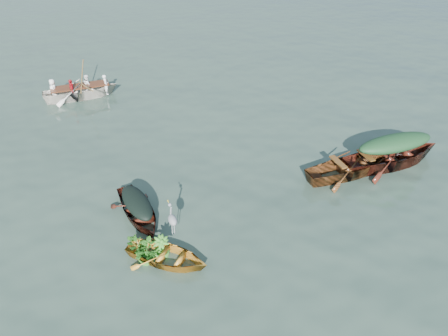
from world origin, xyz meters
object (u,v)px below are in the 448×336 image
object	(u,v)px
heron	(173,224)
yellow_dinghy	(167,261)
dark_covered_boat	(139,217)
rowed_boat	(82,98)
green_tarp_boat	(390,165)
open_wooden_boat	(349,174)

from	to	relation	value
heron	yellow_dinghy	bearing A→B (deg)	-174.81
yellow_dinghy	dark_covered_boat	world-z (taller)	dark_covered_boat
rowed_boat	heron	distance (m)	10.56
yellow_dinghy	dark_covered_boat	bearing A→B (deg)	50.30
green_tarp_boat	heron	xyz separation A→B (m)	(-7.97, -1.05, 0.82)
dark_covered_boat	rowed_boat	bearing A→B (deg)	85.61
yellow_dinghy	open_wooden_boat	bearing A→B (deg)	-35.01
dark_covered_boat	heron	world-z (taller)	heron
dark_covered_boat	heron	bearing A→B (deg)	-76.47
dark_covered_boat	heron	size ratio (longest dim) A/B	3.52
dark_covered_boat	rowed_boat	distance (m)	8.90
open_wooden_boat	dark_covered_boat	bearing A→B (deg)	85.93
open_wooden_boat	rowed_boat	size ratio (longest dim) A/B	1.00
dark_covered_boat	open_wooden_boat	world-z (taller)	open_wooden_boat
open_wooden_boat	rowed_boat	bearing A→B (deg)	38.74
dark_covered_boat	open_wooden_boat	size ratio (longest dim) A/B	0.73
green_tarp_boat	open_wooden_boat	bearing A→B (deg)	90.00
green_tarp_boat	yellow_dinghy	bearing A→B (deg)	102.00
rowed_boat	open_wooden_boat	bearing A→B (deg)	-140.20
heron	open_wooden_boat	bearing A→B (deg)	-38.18
yellow_dinghy	rowed_boat	size ratio (longest dim) A/B	0.62
yellow_dinghy	rowed_boat	bearing A→B (deg)	46.54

